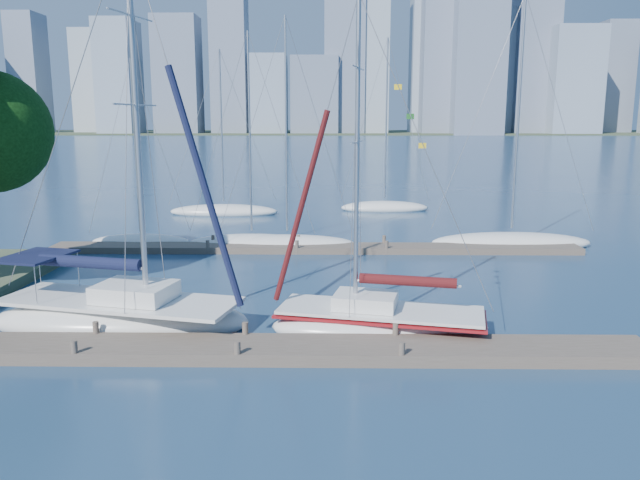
{
  "coord_description": "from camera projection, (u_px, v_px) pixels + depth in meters",
  "views": [
    {
      "loc": [
        2.78,
        -18.84,
        7.44
      ],
      "look_at": [
        2.45,
        4.0,
        3.0
      ],
      "focal_mm": 35.0,
      "sensor_mm": 36.0,
      "label": 1
    }
  ],
  "objects": [
    {
      "name": "skyline",
      "position": [
        367.0,
        58.0,
        297.8
      ],
      "size": [
        504.49,
        51.31,
        123.13
      ],
      "color": "slate",
      "rests_on": "ground"
    },
    {
      "name": "near_dock",
      "position": [
        242.0,
        349.0,
        19.92
      ],
      "size": [
        26.0,
        2.0,
        0.4
      ],
      "primitive_type": "cube",
      "color": "brown",
      "rests_on": "ground"
    },
    {
      "name": "bg_boat_1",
      "position": [
        252.0,
        242.0,
        36.96
      ],
      "size": [
        7.75,
        3.1,
        12.62
      ],
      "rotation": [
        0.0,
        0.0,
        -0.13
      ],
      "color": "white",
      "rests_on": "ground"
    },
    {
      "name": "sailboat_maroon",
      "position": [
        380.0,
        307.0,
        21.84
      ],
      "size": [
        8.0,
        4.08,
        11.95
      ],
      "rotation": [
        0.0,
        0.0,
        -0.21
      ],
      "color": "white",
      "rests_on": "ground"
    },
    {
      "name": "far_shore",
      "position": [
        324.0,
        133.0,
        334.02
      ],
      "size": [
        800.0,
        100.0,
        1.5
      ],
      "primitive_type": "cube",
      "color": "#38472D",
      "rests_on": "ground"
    },
    {
      "name": "bg_boat_6",
      "position": [
        224.0,
        211.0,
        49.35
      ],
      "size": [
        8.82,
        5.36,
        12.99
      ],
      "rotation": [
        0.0,
        0.0,
        0.38
      ],
      "color": "white",
      "rests_on": "ground"
    },
    {
      "name": "sailboat_navy",
      "position": [
        120.0,
        301.0,
        22.34
      ],
      "size": [
        9.72,
        5.07,
        14.14
      ],
      "rotation": [
        0.0,
        0.0,
        -0.23
      ],
      "color": "white",
      "rests_on": "ground"
    },
    {
      "name": "ground",
      "position": [
        242.0,
        355.0,
        19.95
      ],
      "size": [
        700.0,
        700.0,
        0.0
      ],
      "primitive_type": "plane",
      "color": "navy",
      "rests_on": "ground"
    },
    {
      "name": "bg_boat_2",
      "position": [
        287.0,
        243.0,
        36.67
      ],
      "size": [
        8.36,
        4.57,
        13.4
      ],
      "rotation": [
        0.0,
        0.0,
        0.31
      ],
      "color": "white",
      "rests_on": "ground"
    },
    {
      "name": "bg_boat_0",
      "position": [
        141.0,
        241.0,
        37.39
      ],
      "size": [
        6.1,
        2.76,
        11.15
      ],
      "rotation": [
        0.0,
        0.0,
        0.14
      ],
      "color": "white",
      "rests_on": "ground"
    },
    {
      "name": "far_dock",
      "position": [
        315.0,
        248.0,
        35.59
      ],
      "size": [
        30.0,
        1.8,
        0.36
      ],
      "primitive_type": "cube",
      "color": "brown",
      "rests_on": "ground"
    },
    {
      "name": "bg_boat_4",
      "position": [
        511.0,
        242.0,
        36.91
      ],
      "size": [
        9.53,
        2.96,
        14.64
      ],
      "rotation": [
        0.0,
        0.0,
        -0.05
      ],
      "color": "white",
      "rests_on": "ground"
    },
    {
      "name": "bg_boat_7",
      "position": [
        385.0,
        207.0,
        51.49
      ],
      "size": [
        7.33,
        2.81,
        14.09
      ],
      "rotation": [
        0.0,
        0.0,
        -0.07
      ],
      "color": "white",
      "rests_on": "ground"
    }
  ]
}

